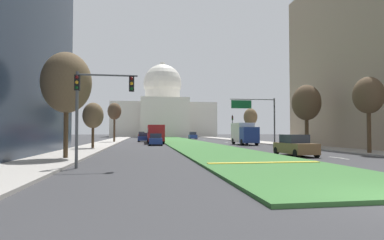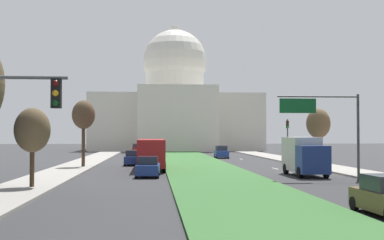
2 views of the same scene
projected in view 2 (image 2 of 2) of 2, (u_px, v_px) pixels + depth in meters
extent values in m
plane|color=#333335|center=(194.00, 164.00, 60.94)|extent=(260.00, 260.00, 0.00)
cube|color=#386B33|center=(199.00, 166.00, 55.37)|extent=(7.48, 100.65, 0.14)
cube|color=silver|center=(367.00, 194.00, 29.62)|extent=(0.16, 2.40, 0.01)
cube|color=silver|center=(309.00, 178.00, 40.58)|extent=(0.16, 2.40, 0.01)
cube|color=silver|center=(293.00, 174.00, 45.14)|extent=(0.16, 2.40, 0.01)
cube|color=silver|center=(275.00, 168.00, 51.93)|extent=(0.16, 2.40, 0.01)
cube|color=silver|center=(241.00, 159.00, 71.83)|extent=(0.16, 2.40, 0.01)
cube|color=silver|center=(228.00, 155.00, 84.29)|extent=(0.16, 2.40, 0.01)
cube|color=#9E9991|center=(67.00, 170.00, 48.82)|extent=(4.00, 100.65, 0.15)
cube|color=#9E9991|center=(335.00, 169.00, 50.77)|extent=(4.00, 100.65, 0.15)
cube|color=silver|center=(175.00, 123.00, 116.84)|extent=(36.49, 25.07, 12.04)
cube|color=silver|center=(178.00, 118.00, 102.37)|extent=(16.06, 4.00, 13.24)
cylinder|color=silver|center=(175.00, 85.00, 117.09)|extent=(13.15, 13.15, 5.48)
sphere|color=silver|center=(175.00, 62.00, 117.24)|extent=(14.39, 14.39, 14.39)
cylinder|color=silver|center=(175.00, 33.00, 117.42)|extent=(1.80, 1.80, 3.00)
cylinder|color=#515456|center=(11.00, 77.00, 14.61)|extent=(3.20, 0.10, 0.10)
cube|color=black|center=(56.00, 94.00, 14.70)|extent=(0.28, 0.24, 0.84)
sphere|color=#510F0F|center=(55.00, 83.00, 14.56)|extent=(0.18, 0.18, 0.18)
sphere|color=#F2A51E|center=(55.00, 93.00, 14.56)|extent=(0.18, 0.18, 0.18)
sphere|color=#0F4219|center=(55.00, 103.00, 14.55)|extent=(0.18, 0.18, 0.18)
cylinder|color=#515456|center=(288.00, 142.00, 59.15)|extent=(0.16, 0.16, 5.20)
cube|color=black|center=(287.00, 124.00, 59.21)|extent=(0.28, 0.24, 0.84)
sphere|color=#510F0F|center=(288.00, 122.00, 59.08)|extent=(0.18, 0.18, 0.18)
sphere|color=#4C380F|center=(288.00, 124.00, 59.07)|extent=(0.18, 0.18, 0.18)
sphere|color=#1ED838|center=(288.00, 127.00, 59.06)|extent=(0.18, 0.18, 0.18)
cylinder|color=#515456|center=(358.00, 137.00, 39.26)|extent=(0.20, 0.20, 6.50)
cylinder|color=#515456|center=(318.00, 97.00, 39.11)|extent=(6.26, 0.12, 0.12)
cube|color=#146033|center=(298.00, 106.00, 38.93)|extent=(2.80, 0.08, 1.10)
cylinder|color=#4C3823|center=(32.00, 165.00, 32.40)|extent=(0.29, 0.29, 3.01)
ellipsoid|color=brown|center=(32.00, 130.00, 32.47)|extent=(2.25, 2.25, 2.81)
cylinder|color=#4C3823|center=(83.00, 145.00, 53.01)|extent=(0.35, 0.35, 4.74)
ellipsoid|color=brown|center=(83.00, 115.00, 53.10)|extent=(2.36, 2.36, 2.95)
cylinder|color=#4C3823|center=(318.00, 149.00, 53.30)|extent=(0.34, 0.34, 3.81)
ellipsoid|color=brown|center=(318.00, 123.00, 53.37)|extent=(2.47, 2.47, 3.09)
cylinder|color=black|center=(354.00, 204.00, 23.21)|extent=(0.24, 0.65, 0.64)
cube|color=navy|center=(148.00, 169.00, 41.72)|extent=(1.98, 4.27, 0.80)
cube|color=#282D38|center=(148.00, 160.00, 41.57)|extent=(1.67, 2.08, 0.65)
cylinder|color=black|center=(139.00, 171.00, 43.33)|extent=(0.25, 0.65, 0.64)
cylinder|color=black|center=(159.00, 171.00, 43.38)|extent=(0.25, 0.65, 0.64)
cylinder|color=black|center=(136.00, 175.00, 40.03)|extent=(0.25, 0.65, 0.64)
cylinder|color=black|center=(158.00, 174.00, 40.08)|extent=(0.25, 0.65, 0.64)
cube|color=navy|center=(134.00, 160.00, 57.31)|extent=(1.97, 4.21, 0.80)
cube|color=#282D38|center=(134.00, 153.00, 57.17)|extent=(1.67, 2.05, 0.66)
cylinder|color=black|center=(127.00, 162.00, 58.89)|extent=(0.24, 0.65, 0.64)
cylinder|color=black|center=(142.00, 162.00, 58.95)|extent=(0.24, 0.65, 0.64)
cylinder|color=black|center=(125.00, 163.00, 55.66)|extent=(0.24, 0.65, 0.64)
cylinder|color=black|center=(140.00, 163.00, 55.72)|extent=(0.24, 0.65, 0.64)
cube|color=navy|center=(221.00, 154.00, 74.91)|extent=(1.98, 4.26, 0.87)
cube|color=#282D38|center=(221.00, 148.00, 75.10)|extent=(1.68, 2.07, 0.71)
cylinder|color=black|center=(228.00, 156.00, 73.28)|extent=(0.24, 0.65, 0.64)
cylinder|color=black|center=(217.00, 156.00, 73.22)|extent=(0.24, 0.65, 0.64)
cylinder|color=black|center=(226.00, 155.00, 76.58)|extent=(0.24, 0.65, 0.64)
cylinder|color=black|center=(215.00, 155.00, 76.52)|extent=(0.24, 0.65, 0.64)
cube|color=maroon|center=(138.00, 150.00, 90.21)|extent=(1.90, 4.67, 0.88)
cube|color=#282D38|center=(138.00, 146.00, 90.04)|extent=(1.66, 2.24, 0.72)
cylinder|color=black|center=(133.00, 152.00, 92.00)|extent=(0.22, 0.64, 0.64)
cylinder|color=black|center=(143.00, 152.00, 92.14)|extent=(0.22, 0.64, 0.64)
cylinder|color=black|center=(132.00, 153.00, 88.26)|extent=(0.22, 0.64, 0.64)
cylinder|color=black|center=(142.00, 153.00, 88.40)|extent=(0.22, 0.64, 0.64)
cube|color=navy|center=(313.00, 160.00, 40.52)|extent=(2.30, 2.00, 2.20)
cube|color=silver|center=(301.00, 154.00, 43.72)|extent=(2.30, 4.40, 2.80)
cylinder|color=black|center=(326.00, 172.00, 40.57)|extent=(0.30, 0.90, 0.90)
cylinder|color=black|center=(300.00, 172.00, 40.42)|extent=(0.30, 0.90, 0.90)
cylinder|color=black|center=(310.00, 169.00, 44.86)|extent=(0.30, 0.90, 0.90)
cylinder|color=black|center=(286.00, 169.00, 44.70)|extent=(0.30, 0.90, 0.90)
cube|color=#B21E1E|center=(151.00, 152.00, 50.14)|extent=(2.50, 11.00, 2.50)
cube|color=#232833|center=(151.00, 149.00, 50.15)|extent=(2.52, 10.12, 0.90)
cylinder|color=black|center=(141.00, 162.00, 54.30)|extent=(0.32, 1.00, 1.00)
cylinder|color=black|center=(162.00, 162.00, 54.47)|extent=(0.32, 1.00, 1.00)
cylinder|color=black|center=(138.00, 167.00, 46.13)|extent=(0.32, 1.00, 1.00)
cylinder|color=black|center=(164.00, 167.00, 46.30)|extent=(0.32, 1.00, 1.00)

